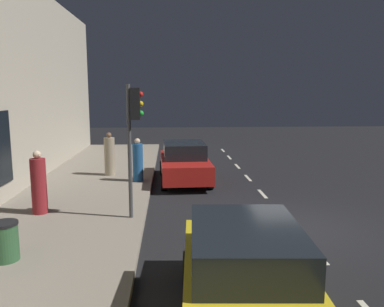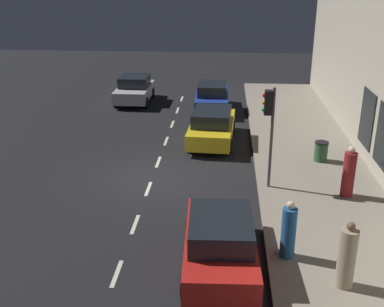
{
  "view_description": "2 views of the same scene",
  "coord_description": "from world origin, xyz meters",
  "views": [
    {
      "loc": [
        3.29,
        9.75,
        3.61
      ],
      "look_at": [
        2.55,
        -3.17,
        1.55
      ],
      "focal_mm": 36.53,
      "sensor_mm": 36.0,
      "label": 1
    },
    {
      "loc": [
        2.76,
        -16.46,
        7.49
      ],
      "look_at": [
        1.65,
        -1.52,
        1.64
      ],
      "focal_mm": 44.03,
      "sensor_mm": 36.0,
      "label": 2
    }
  ],
  "objects": [
    {
      "name": "ground_plane",
      "position": [
        0.0,
        0.0,
        0.0
      ],
      "size": [
        60.0,
        60.0,
        0.0
      ],
      "primitive_type": "plane",
      "color": "black"
    },
    {
      "name": "traffic_light",
      "position": [
        4.25,
        -0.78,
        2.83
      ],
      "size": [
        0.45,
        0.32,
        3.66
      ],
      "color": "#424244",
      "rests_on": "sidewalk"
    },
    {
      "name": "sidewalk",
      "position": [
        6.25,
        0.0,
        0.07
      ],
      "size": [
        4.5,
        32.0,
        0.15
      ],
      "color": "gray",
      "rests_on": "ground"
    },
    {
      "name": "pedestrian_1",
      "position": [
        7.03,
        -1.32,
        0.98
      ],
      "size": [
        0.6,
        0.6,
        1.82
      ],
      "rotation": [
        0.0,
        0.0,
        0.88
      ],
      "color": "maroon",
      "rests_on": "sidewalk"
    },
    {
      "name": "pedestrian_0",
      "position": [
        5.8,
        -6.45,
        0.97
      ],
      "size": [
        0.6,
        0.6,
        1.79
      ],
      "rotation": [
        0.0,
        0.0,
        3.68
      ],
      "color": "gray",
      "rests_on": "sidewalk"
    },
    {
      "name": "parked_car_3",
      "position": [
        2.71,
        -5.7,
        0.79
      ],
      "size": [
        2.06,
        4.24,
        1.58
      ],
      "rotation": [
        0.0,
        0.0,
        0.04
      ],
      "color": "red",
      "rests_on": "ground"
    },
    {
      "name": "parked_car_2",
      "position": [
        2.14,
        4.23,
        0.79
      ],
      "size": [
        2.19,
        4.59,
        1.58
      ],
      "rotation": [
        0.0,
        0.0,
        -0.06
      ],
      "color": "gold",
      "rests_on": "ground"
    },
    {
      "name": "trash_bin",
      "position": [
        6.71,
        1.89,
        0.56
      ],
      "size": [
        0.56,
        0.56,
        0.82
      ],
      "color": "#2D5633",
      "rests_on": "sidewalk"
    },
    {
      "name": "lane_centre_line",
      "position": [
        0.0,
        -1.0,
        0.0
      ],
      "size": [
        0.12,
        27.2,
        0.01
      ],
      "color": "beige",
      "rests_on": "ground"
    },
    {
      "name": "pedestrian_2",
      "position": [
        4.54,
        -5.26,
        0.92
      ],
      "size": [
        0.44,
        0.44,
        1.68
      ],
      "rotation": [
        0.0,
        0.0,
        0.09
      ],
      "color": "#1E5189",
      "rests_on": "sidewalk"
    }
  ]
}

